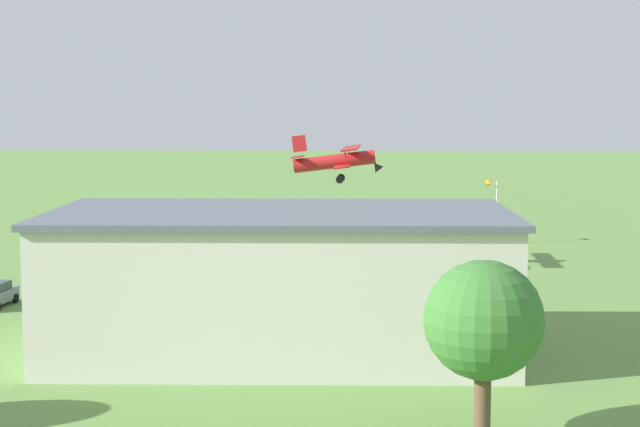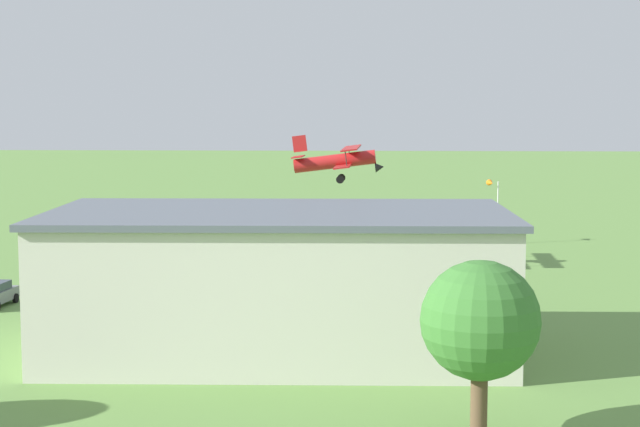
% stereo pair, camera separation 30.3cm
% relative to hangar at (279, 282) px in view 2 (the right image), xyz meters
% --- Properties ---
extents(ground_plane, '(400.00, 400.00, 0.00)m').
position_rel_hangar_xyz_m(ground_plane, '(1.48, -30.71, -3.92)').
color(ground_plane, '#608C42').
extents(hangar, '(25.28, 14.40, 7.83)m').
position_rel_hangar_xyz_m(hangar, '(0.00, 0.00, 0.00)').
color(hangar, beige).
rests_on(hangar, ground_plane).
extents(biplane, '(7.49, 8.36, 3.84)m').
position_rel_hangar_xyz_m(biplane, '(-2.44, -27.76, 5.03)').
color(biplane, '#B21E1E').
extents(car_blue, '(2.34, 4.79, 1.65)m').
position_rel_hangar_xyz_m(car_blue, '(-10.85, -14.66, -3.07)').
color(car_blue, '#23389E').
rests_on(car_blue, ground_plane).
extents(car_white, '(2.37, 4.65, 1.55)m').
position_rel_hangar_xyz_m(car_white, '(12.90, -13.19, -3.11)').
color(car_white, white).
rests_on(car_white, ground_plane).
extents(person_walking_on_apron, '(0.45, 0.45, 1.66)m').
position_rel_hangar_xyz_m(person_walking_on_apron, '(-2.22, -15.18, -3.10)').
color(person_walking_on_apron, '#3F3F47').
rests_on(person_walking_on_apron, ground_plane).
extents(person_beside_truck, '(0.48, 0.48, 1.76)m').
position_rel_hangar_xyz_m(person_beside_truck, '(1.28, -18.76, -3.04)').
color(person_beside_truck, orange).
rests_on(person_beside_truck, ground_plane).
extents(person_crossing_taxiway, '(0.39, 0.39, 1.56)m').
position_rel_hangar_xyz_m(person_crossing_taxiway, '(3.34, -14.74, -3.15)').
color(person_crossing_taxiway, orange).
rests_on(person_crossing_taxiway, ground_plane).
extents(person_near_hangar_door, '(0.46, 0.46, 1.62)m').
position_rel_hangar_xyz_m(person_near_hangar_door, '(-11.73, -18.03, -3.12)').
color(person_near_hangar_door, '#3F3F47').
rests_on(person_near_hangar_door, ground_plane).
extents(tree_near_perimeter_road, '(4.86, 4.86, 7.42)m').
position_rel_hangar_xyz_m(tree_near_perimeter_road, '(-9.32, 14.49, 1.02)').
color(tree_near_perimeter_road, brown).
rests_on(tree_near_perimeter_road, ground_plane).
extents(windsock, '(1.14, 1.37, 6.21)m').
position_rel_hangar_xyz_m(windsock, '(-16.74, -43.88, 1.53)').
color(windsock, silver).
rests_on(windsock, ground_plane).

